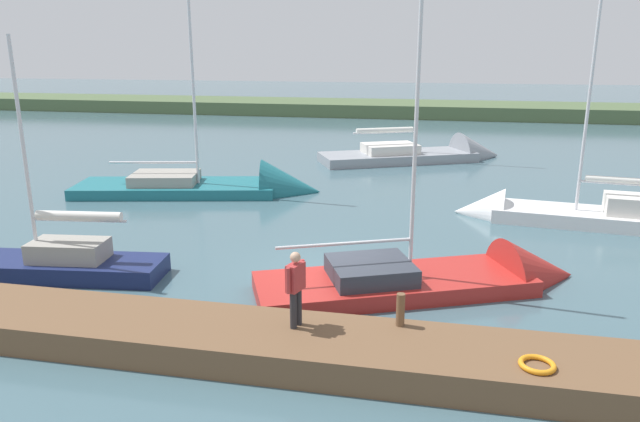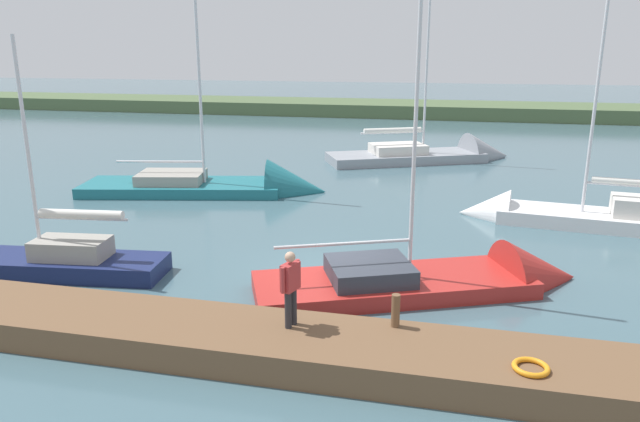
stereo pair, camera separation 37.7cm
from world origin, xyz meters
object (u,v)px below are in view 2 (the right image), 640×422
at_px(sailboat_inner_slip, 32,266).
at_px(mooring_post_near, 396,311).
at_px(sailboat_near_dock, 458,284).
at_px(sailboat_far_left, 572,220).
at_px(sailboat_outer_mooring, 443,157).
at_px(person_on_dock, 290,284).
at_px(sailboat_behind_pier, 237,190).
at_px(life_ring_buoy, 531,367).

bearing_deg(sailboat_inner_slip, mooring_post_near, 160.86).
height_order(sailboat_near_dock, sailboat_far_left, sailboat_near_dock).
relative_size(sailboat_outer_mooring, sailboat_far_left, 1.35).
xyz_separation_m(mooring_post_near, person_on_dock, (2.09, 0.47, 0.57)).
bearing_deg(mooring_post_near, sailboat_outer_mooring, -90.87).
relative_size(sailboat_behind_pier, person_on_dock, 7.97).
bearing_deg(sailboat_inner_slip, sailboat_outer_mooring, -124.69).
height_order(mooring_post_near, sailboat_outer_mooring, sailboat_outer_mooring).
distance_m(sailboat_behind_pier, person_on_dock, 14.71).
distance_m(sailboat_outer_mooring, sailboat_near_dock, 18.94).
bearing_deg(sailboat_near_dock, sailboat_behind_pier, 113.83).
bearing_deg(person_on_dock, sailboat_outer_mooring, -77.57).
bearing_deg(mooring_post_near, sailboat_inner_slip, -12.36).
bearing_deg(life_ring_buoy, sailboat_outer_mooring, -84.79).
bearing_deg(life_ring_buoy, mooring_post_near, -24.72).
bearing_deg(sailboat_far_left, life_ring_buoy, 84.27).
height_order(sailboat_behind_pier, sailboat_outer_mooring, sailboat_behind_pier).
xyz_separation_m(mooring_post_near, sailboat_outer_mooring, (-0.35, -22.83, -0.79)).
bearing_deg(life_ring_buoy, sailboat_behind_pier, -51.98).
bearing_deg(sailboat_far_left, sailboat_outer_mooring, -60.48).
height_order(sailboat_outer_mooring, sailboat_near_dock, sailboat_outer_mooring).
xyz_separation_m(life_ring_buoy, sailboat_far_left, (-2.74, -12.09, -0.51)).
relative_size(sailboat_outer_mooring, sailboat_near_dock, 1.34).
relative_size(sailboat_far_left, person_on_dock, 5.74).
bearing_deg(sailboat_outer_mooring, person_on_dock, -121.85).
xyz_separation_m(sailboat_outer_mooring, person_on_dock, (2.44, 23.30, 1.37)).
relative_size(sailboat_near_dock, sailboat_inner_slip, 1.29).
relative_size(sailboat_near_dock, person_on_dock, 5.77).
distance_m(mooring_post_near, life_ring_buoy, 2.80).
height_order(sailboat_behind_pier, sailboat_far_left, sailboat_behind_pier).
distance_m(mooring_post_near, person_on_dock, 2.22).
bearing_deg(sailboat_outer_mooring, sailboat_far_left, -93.40).
bearing_deg(sailboat_outer_mooring, sailboat_near_dock, -113.09).
bearing_deg(life_ring_buoy, person_on_dock, -8.57).
bearing_deg(person_on_dock, sailboat_inner_slip, 0.19).
bearing_deg(sailboat_behind_pier, mooring_post_near, -69.11).
bearing_deg(sailboat_far_left, sailboat_behind_pier, -0.65).
relative_size(life_ring_buoy, sailboat_inner_slip, 0.09).
distance_m(sailboat_behind_pier, sailboat_near_dock, 13.07).
distance_m(life_ring_buoy, sailboat_behind_pier, 17.69).
height_order(mooring_post_near, sailboat_far_left, sailboat_far_left).
distance_m(life_ring_buoy, sailboat_far_left, 12.41).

